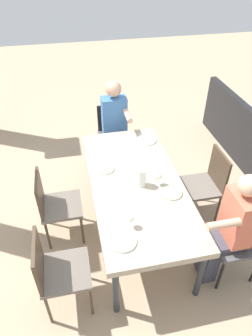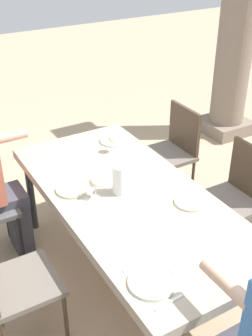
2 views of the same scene
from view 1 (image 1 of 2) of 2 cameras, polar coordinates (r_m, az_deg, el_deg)
ground_plane at (r=3.77m, az=1.66°, el=-11.24°), size 16.00×16.00×0.00m
dining_table at (r=3.27m, az=1.88°, el=-3.33°), size 2.07×0.97×0.76m
chair_west_north at (r=2.86m, az=-13.19°, el=-18.15°), size 0.44×0.44×0.90m
chair_west_south at (r=3.23m, az=21.19°, el=-11.97°), size 0.44×0.44×0.87m
chair_mid_north at (r=3.42m, az=-13.54°, el=-6.46°), size 0.44×0.44×0.89m
chair_mid_south at (r=3.73m, az=15.13°, el=-2.42°), size 0.44×0.44×0.90m
chair_head_east at (r=4.53m, az=-2.45°, el=7.04°), size 0.44×0.44×0.89m
diner_woman_green at (r=3.02m, az=18.99°, el=-10.67°), size 0.35×0.49×1.30m
diner_man_white at (r=4.26m, az=-2.03°, el=8.02°), size 0.49×0.35×1.35m
plate_0 at (r=2.67m, az=-0.60°, el=-13.68°), size 0.25×0.25×0.02m
wine_glass_0 at (r=2.71m, az=0.83°, el=-9.48°), size 0.07×0.07×0.15m
fork_0 at (r=2.59m, az=0.09°, el=-16.32°), size 0.03×0.17×0.01m
spoon_0 at (r=2.77m, az=-1.22°, el=-11.36°), size 0.03×0.17×0.01m
plate_1 at (r=3.12m, az=8.56°, el=-4.60°), size 0.23×0.23×0.02m
wine_glass_1 at (r=3.13m, az=6.10°, el=-1.50°), size 0.08×0.08×0.16m
fork_1 at (r=3.03m, az=9.46°, el=-6.56°), size 0.03×0.17×0.01m
spoon_1 at (r=3.23m, az=7.70°, el=-2.91°), size 0.03×0.17×0.01m
plate_2 at (r=3.40m, az=-4.01°, el=-0.11°), size 0.21×0.21×0.02m
fork_2 at (r=3.28m, az=-3.61°, el=-1.79°), size 0.02×0.17×0.01m
spoon_2 at (r=3.52m, az=-4.38°, el=1.30°), size 0.03×0.17×0.01m
plate_3 at (r=3.87m, az=3.89°, el=5.28°), size 0.25×0.25×0.02m
fork_3 at (r=3.75m, az=4.48°, el=3.98°), size 0.03×0.17×0.01m
spoon_3 at (r=4.00m, az=3.33°, el=6.36°), size 0.03×0.17×0.01m
water_pitcher at (r=3.13m, az=2.96°, el=-1.93°), size 0.10×0.10×0.21m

